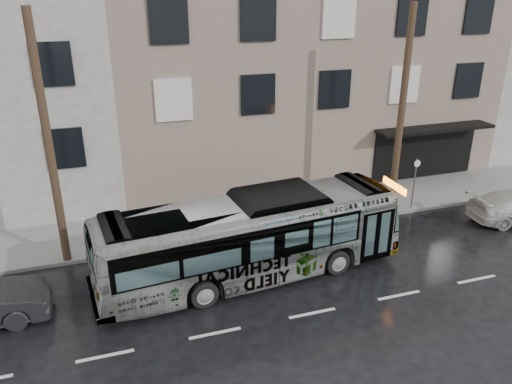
% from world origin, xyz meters
% --- Properties ---
extents(ground, '(120.00, 120.00, 0.00)m').
position_xyz_m(ground, '(0.00, 0.00, 0.00)').
color(ground, black).
rests_on(ground, ground).
extents(sidewalk, '(90.00, 3.60, 0.15)m').
position_xyz_m(sidewalk, '(0.00, 4.90, 0.07)').
color(sidewalk, gray).
rests_on(sidewalk, ground).
extents(building_taupe, '(20.00, 12.00, 11.00)m').
position_xyz_m(building_taupe, '(5.00, 12.70, 5.50)').
color(building_taupe, gray).
rests_on(building_taupe, ground).
extents(utility_pole_front, '(0.30, 0.30, 9.00)m').
position_xyz_m(utility_pole_front, '(6.50, 3.30, 4.65)').
color(utility_pole_front, '#4F3B27').
rests_on(utility_pole_front, sidewalk).
extents(utility_pole_rear, '(0.30, 0.30, 9.00)m').
position_xyz_m(utility_pole_rear, '(-7.50, 3.30, 4.65)').
color(utility_pole_rear, '#4F3B27').
rests_on(utility_pole_rear, sidewalk).
extents(sign_post, '(0.06, 0.06, 2.40)m').
position_xyz_m(sign_post, '(7.60, 3.30, 1.35)').
color(sign_post, slate).
rests_on(sign_post, sidewalk).
extents(bus, '(11.24, 3.65, 3.07)m').
position_xyz_m(bus, '(-1.19, 0.26, 1.54)').
color(bus, '#B2B2B2').
rests_on(bus, ground).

